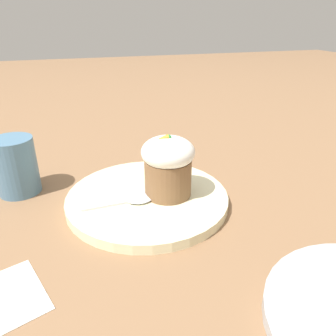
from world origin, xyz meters
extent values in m
plane|color=#846042|center=(0.00, 0.00, 0.00)|extent=(4.00, 4.00, 0.00)
cylinder|color=beige|center=(0.00, 0.00, 0.01)|extent=(0.26, 0.26, 0.02)
cylinder|color=brown|center=(-0.03, 0.01, 0.05)|extent=(0.07, 0.07, 0.06)
ellipsoid|color=white|center=(-0.03, 0.01, 0.09)|extent=(0.08, 0.08, 0.05)
cone|color=orange|center=(-0.02, 0.01, 0.11)|extent=(0.02, 0.01, 0.01)
sphere|color=green|center=(-0.03, 0.01, 0.11)|extent=(0.01, 0.01, 0.01)
cube|color=silver|center=(0.07, 0.02, 0.02)|extent=(0.08, 0.01, 0.00)
ellipsoid|color=silver|center=(0.02, 0.01, 0.02)|extent=(0.05, 0.04, 0.01)
cylinder|color=teal|center=(0.20, -0.10, 0.05)|extent=(0.07, 0.07, 0.10)
camera|label=1|loc=(0.11, 0.45, 0.28)|focal=35.00mm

